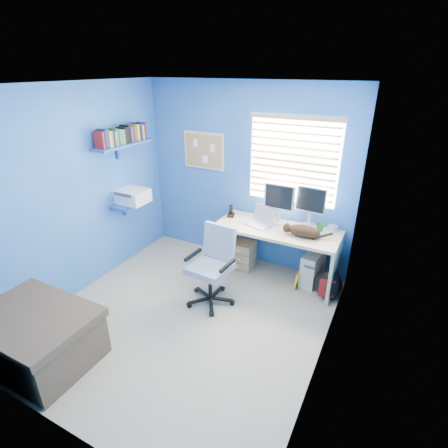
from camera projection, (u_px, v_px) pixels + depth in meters
The scene contains 23 objects.
floor at pixel (187, 317), 4.03m from camera, with size 3.00×3.20×0.00m, color tan.
ceiling at pixel (174, 84), 3.00m from camera, with size 3.00×3.20×0.00m, color white.
wall_back at pixel (246, 177), 4.81m from camera, with size 3.00×0.01×2.50m, color blue.
wall_front at pixel (41, 306), 2.22m from camera, with size 3.00×0.01×2.50m, color blue.
wall_left at pixel (76, 195), 4.14m from camera, with size 0.01×3.20×2.50m, color blue.
wall_right at pixel (333, 251), 2.89m from camera, with size 0.01×3.20×2.50m, color blue.
desk at pixel (275, 254), 4.64m from camera, with size 1.59×0.65×0.74m, color #D3BC88.
laptop at pixel (259, 217), 4.54m from camera, with size 0.33×0.26×0.22m, color silver.
monitor_left at pixel (279, 204), 4.54m from camera, with size 0.40×0.12×0.54m, color silver.
monitor_right at pixel (310, 207), 4.45m from camera, with size 0.40×0.12×0.54m, color silver.
phone at pixel (231, 211), 4.81m from camera, with size 0.09×0.11×0.17m, color black.
mug at pixel (320, 227), 4.40m from camera, with size 0.10×0.09×0.10m, color #287521.
cd_spindle at pixel (333, 228), 4.40m from camera, with size 0.13×0.13×0.07m, color silver.
cat at pixel (304, 231), 4.25m from camera, with size 0.39×0.21×0.14m, color black.
tower_pc at pixel (313, 268), 4.58m from camera, with size 0.19×0.44×0.45m, color beige.
drawer_boxes at pixel (241, 254), 4.96m from camera, with size 0.35×0.28×0.41m, color tan.
yellow_book at pixel (297, 279), 4.52m from camera, with size 0.03×0.17×0.24m, color yellow.
backpack at pixel (329, 284), 4.30m from camera, with size 0.33×0.25×0.39m, color black.
bed_corner at pixel (37, 336), 3.37m from camera, with size 1.10×0.78×0.53m, color brown.
office_chair at pixel (212, 275), 4.19m from camera, with size 0.59×0.59×0.95m.
window_blinds at pixel (293, 161), 4.39m from camera, with size 1.15×0.05×1.10m.
corkboard at pixel (204, 151), 4.94m from camera, with size 0.64×0.02×0.52m.
wall_shelves at pixel (127, 166), 4.61m from camera, with size 0.42×0.90×1.05m.
Camera 1 is at (1.87, -2.67, 2.65)m, focal length 28.00 mm.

